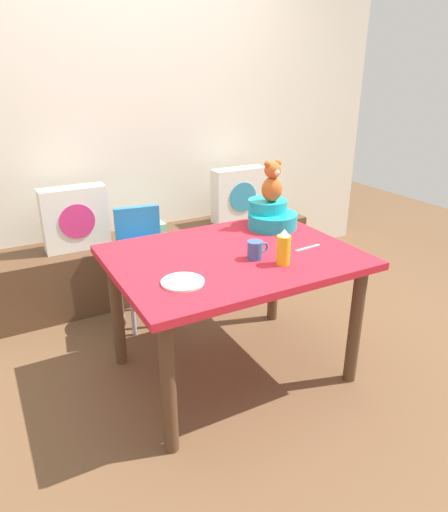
% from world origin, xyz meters
% --- Properties ---
extents(ground_plane, '(8.00, 8.00, 0.00)m').
position_xyz_m(ground_plane, '(0.00, 0.00, 0.00)').
color(ground_plane, brown).
extents(back_wall, '(4.40, 0.10, 2.60)m').
position_xyz_m(back_wall, '(0.00, 1.50, 1.30)').
color(back_wall, silver).
rests_on(back_wall, ground_plane).
extents(window_bench, '(2.60, 0.44, 0.46)m').
position_xyz_m(window_bench, '(0.00, 1.23, 0.23)').
color(window_bench, brown).
rests_on(window_bench, ground_plane).
extents(pillow_floral_left, '(0.44, 0.15, 0.44)m').
position_xyz_m(pillow_floral_left, '(-0.57, 1.21, 0.68)').
color(pillow_floral_left, white).
rests_on(pillow_floral_left, window_bench).
extents(pillow_floral_right, '(0.44, 0.15, 0.44)m').
position_xyz_m(pillow_floral_right, '(0.74, 1.21, 0.68)').
color(pillow_floral_right, white).
rests_on(pillow_floral_right, window_bench).
extents(book_stack, '(0.20, 0.14, 0.09)m').
position_xyz_m(book_stack, '(-0.02, 1.23, 0.50)').
color(book_stack, '#7FC09A').
rests_on(book_stack, window_bench).
extents(dining_table, '(1.27, 0.97, 0.74)m').
position_xyz_m(dining_table, '(0.00, 0.00, 0.64)').
color(dining_table, red).
rests_on(dining_table, ground_plane).
extents(highchair, '(0.36, 0.48, 0.79)m').
position_xyz_m(highchair, '(-0.24, 0.80, 0.52)').
color(highchair, '#2672B2').
rests_on(highchair, ground_plane).
extents(infant_seat_teal, '(0.30, 0.33, 0.16)m').
position_xyz_m(infant_seat_teal, '(0.42, 0.28, 0.81)').
color(infant_seat_teal, '#15AAB5').
rests_on(infant_seat_teal, dining_table).
extents(teddy_bear, '(0.13, 0.12, 0.25)m').
position_xyz_m(teddy_bear, '(0.42, 0.28, 1.02)').
color(teddy_bear, '#B45F26').
rests_on(teddy_bear, infant_seat_teal).
extents(ketchup_bottle, '(0.07, 0.07, 0.18)m').
position_xyz_m(ketchup_bottle, '(0.15, -0.24, 0.83)').
color(ketchup_bottle, gold).
rests_on(ketchup_bottle, dining_table).
extents(coffee_mug, '(0.12, 0.08, 0.09)m').
position_xyz_m(coffee_mug, '(0.07, -0.11, 0.79)').
color(coffee_mug, '#335999').
rests_on(coffee_mug, dining_table).
extents(dinner_plate_near, '(0.20, 0.20, 0.01)m').
position_xyz_m(dinner_plate_near, '(-0.38, -0.20, 0.75)').
color(dinner_plate_near, white).
rests_on(dinner_plate_near, dining_table).
extents(table_fork, '(0.17, 0.03, 0.01)m').
position_xyz_m(table_fork, '(0.39, -0.13, 0.74)').
color(table_fork, silver).
rests_on(table_fork, dining_table).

